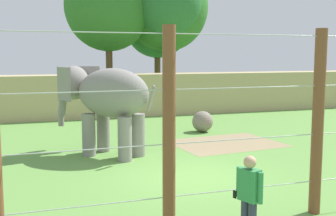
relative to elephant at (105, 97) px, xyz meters
name	(u,v)px	position (x,y,z in m)	size (l,w,h in m)	color
ground_plane	(191,177)	(1.78, -3.36, -1.99)	(120.00, 120.00, 0.00)	#609342
dirt_patch	(226,143)	(4.70, 0.46, -1.99)	(4.01, 3.09, 0.01)	#937F5B
embankment_wall	(108,95)	(1.78, 9.18, -0.83)	(36.00, 1.80, 2.32)	tan
elephant	(105,97)	(0.00, 0.00, 0.00)	(3.31, 3.44, 3.00)	gray
enrichment_ball	(203,122)	(4.82, 3.02, -1.53)	(0.92, 0.92, 0.92)	gray
cable_fence	(251,127)	(1.71, -6.76, -0.03)	(10.68, 0.25, 3.92)	brown
zookeeper	(249,198)	(1.07, -7.86, -1.06)	(0.35, 0.56, 1.67)	#33384C
tree_far_left	(108,6)	(2.75, 13.88, 4.56)	(5.65, 5.65, 9.54)	brown
tree_left_of_centre	(166,7)	(6.74, 14.02, 4.60)	(5.72, 5.72, 9.61)	brown
tree_behind_wall	(167,2)	(6.39, 12.84, 4.81)	(4.62, 4.62, 9.26)	brown
tree_right_of_centre	(157,22)	(6.66, 15.79, 3.73)	(4.91, 4.91, 8.32)	brown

